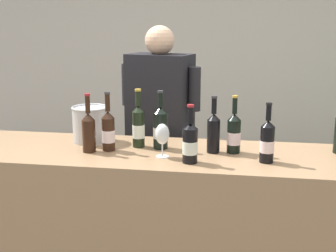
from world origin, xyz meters
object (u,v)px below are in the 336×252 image
Objects in this scene: wine_bottle_3 at (234,133)px; wine_bottle_6 at (267,141)px; wine_bottle_1 at (214,131)px; person_server at (160,152)px; wine_bottle_4 at (190,143)px; wine_bottle_7 at (108,131)px; ice_bucket at (91,124)px; wine_glass at (162,135)px; wine_bottle_8 at (89,131)px; wine_bottle_0 at (160,128)px; wine_bottle_5 at (138,126)px.

wine_bottle_3 is 1.03× the size of wine_bottle_6.
person_server is (-0.40, 0.54, -0.30)m from wine_bottle_1.
wine_bottle_7 reaches higher than wine_bottle_4.
ice_bucket is 0.62m from person_server.
person_server is at bearing 101.21° from wine_glass.
wine_bottle_8 is 1.80× the size of wine_glass.
wine_bottle_7 is 0.20× the size of person_server.
wine_bottle_6 is (0.17, -0.15, 0.00)m from wine_bottle_3.
wine_bottle_8 reaches higher than wine_bottle_4.
wine_bottle_0 reaches higher than wine_bottle_3.
wine_glass is at bearing -159.12° from wine_bottle_3.
wine_bottle_1 is at bearing 154.88° from wine_bottle_6.
person_server reaches higher than wine_bottle_1.
wine_bottle_5 is 1.85× the size of wine_glass.
wine_bottle_6 is at bearing 10.13° from wine_bottle_4.
wine_bottle_4 is 0.41m from wine_bottle_5.
person_server is (0.04, 0.50, -0.31)m from wine_bottle_5.
wine_bottle_0 is 0.40m from wine_bottle_8.
wine_bottle_1 is at bearing 5.42° from wine_bottle_7.
wine_bottle_7 is (-0.87, 0.08, 0.00)m from wine_bottle_6.
wine_bottle_6 is 1.41× the size of ice_bucket.
wine_bottle_6 is 0.19× the size of person_server.
wine_bottle_7 is at bearing -107.35° from person_server.
wine_bottle_3 is at bearing -6.70° from ice_bucket.
wine_bottle_8 is (-0.79, -0.11, 0.01)m from wine_bottle_3.
wine_bottle_8 is 0.19× the size of person_server.
person_server reaches higher than wine_bottle_6.
wine_bottle_7 is 1.02× the size of wine_bottle_8.
wine_bottle_6 is at bearing -5.10° from wine_bottle_7.
wine_glass is at bearing -12.87° from wine_bottle_7.
wine_bottle_5 is at bearing 174.01° from wine_bottle_1.
wine_bottle_0 is 0.41m from wine_bottle_3.
wine_glass is (0.32, -0.07, 0.01)m from wine_bottle_7.
wine_bottle_1 is 0.99× the size of wine_bottle_3.
wine_bottle_0 is 0.31m from wine_bottle_4.
wine_bottle_1 reaches higher than wine_bottle_6.
wine_bottle_3 is 0.95× the size of wine_bottle_5.
wine_bottle_7 is (-0.15, -0.10, -0.01)m from wine_bottle_5.
wine_bottle_5 is 0.24m from wine_glass.
wine_bottle_7 reaches higher than wine_bottle_6.
wine_glass is (-0.16, 0.07, 0.01)m from wine_bottle_4.
wine_bottle_8 is (-0.58, 0.10, 0.01)m from wine_bottle_4.
person_server reaches higher than ice_bucket.
wine_glass is (0.04, -0.16, -0.00)m from wine_bottle_0.
wine_bottle_8 is at bearing 177.99° from wine_bottle_6.
wine_bottle_8 reaches higher than wine_bottle_1.
wine_bottle_3 is at bearing 8.14° from wine_bottle_8.
wine_bottle_1 is 0.23m from wine_bottle_4.
person_server reaches higher than wine_bottle_0.
wine_bottle_4 is 0.85m from person_server.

